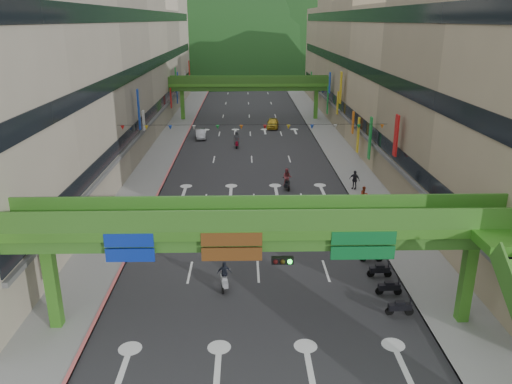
% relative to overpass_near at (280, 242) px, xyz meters
% --- Properties ---
extents(road_slab, '(18.00, 140.00, 0.02)m').
position_rel_overpass_near_xyz_m(road_slab, '(-0.93, 44.62, -5.20)').
color(road_slab, '#28282B').
rests_on(road_slab, ground).
extents(sidewalk_left, '(4.00, 140.00, 0.15)m').
position_rel_overpass_near_xyz_m(sidewalk_left, '(-11.93, 44.62, -5.13)').
color(sidewalk_left, gray).
rests_on(sidewalk_left, ground).
extents(sidewalk_right, '(4.00, 140.00, 0.15)m').
position_rel_overpass_near_xyz_m(sidewalk_right, '(10.07, 44.62, -5.13)').
color(sidewalk_right, gray).
rests_on(sidewalk_right, ground).
extents(curb_left, '(0.20, 140.00, 0.18)m').
position_rel_overpass_near_xyz_m(curb_left, '(-10.03, 44.62, -5.12)').
color(curb_left, '#CC5959').
rests_on(curb_left, ground).
extents(curb_right, '(0.20, 140.00, 0.18)m').
position_rel_overpass_near_xyz_m(curb_right, '(8.17, 44.62, -5.12)').
color(curb_right, gray).
rests_on(curb_right, ground).
extents(building_row_left, '(12.80, 95.00, 19.00)m').
position_rel_overpass_near_xyz_m(building_row_left, '(-19.86, 44.62, 4.25)').
color(building_row_left, '#9E937F').
rests_on(building_row_left, ground).
extents(building_row_right, '(12.80, 95.00, 19.00)m').
position_rel_overpass_near_xyz_m(building_row_right, '(18.00, 44.62, 4.25)').
color(building_row_right, gray).
rests_on(building_row_right, ground).
extents(overpass_near, '(28.00, 12.27, 7.10)m').
position_rel_overpass_near_xyz_m(overpass_near, '(0.00, 0.00, 0.00)').
color(overpass_near, '#4C9E2D').
rests_on(overpass_near, ground).
extents(overpass_far, '(28.00, 2.20, 7.10)m').
position_rel_overpass_near_xyz_m(overpass_far, '(-0.93, 59.62, 0.20)').
color(overpass_far, '#4C9E2D').
rests_on(overpass_far, ground).
extents(hill_left, '(168.00, 140.00, 112.00)m').
position_rel_overpass_near_xyz_m(hill_left, '(-15.93, 154.62, -5.21)').
color(hill_left, '#1C4419').
rests_on(hill_left, ground).
extents(hill_right, '(208.00, 176.00, 128.00)m').
position_rel_overpass_near_xyz_m(hill_right, '(24.07, 174.62, -5.21)').
color(hill_right, '#1C4419').
rests_on(hill_right, ground).
extents(bunting_string, '(26.00, 0.36, 0.47)m').
position_rel_overpass_near_xyz_m(bunting_string, '(-0.93, 24.62, 0.75)').
color(bunting_string, black).
rests_on(bunting_string, ground).
extents(scooter_rider_near, '(0.74, 1.59, 2.06)m').
position_rel_overpass_near_xyz_m(scooter_rider_near, '(-0.39, 13.78, -4.25)').
color(scooter_rider_near, black).
rests_on(scooter_rider_near, ground).
extents(scooter_rider_mid, '(1.01, 1.58, 2.14)m').
position_rel_overpass_near_xyz_m(scooter_rider_mid, '(2.35, 23.41, -4.10)').
color(scooter_rider_mid, black).
rests_on(scooter_rider_mid, ground).
extents(scooter_rider_left, '(0.93, 1.60, 1.86)m').
position_rel_overpass_near_xyz_m(scooter_rider_left, '(-3.07, 4.45, -4.29)').
color(scooter_rider_left, '#96979D').
rests_on(scooter_rider_left, ground).
extents(scooter_rider_far, '(0.92, 1.60, 2.19)m').
position_rel_overpass_near_xyz_m(scooter_rider_far, '(-2.79, 40.29, -4.08)').
color(scooter_rider_far, maroon).
rests_on(scooter_rider_far, ground).
extents(parked_scooter_row, '(1.60, 7.15, 1.08)m').
position_rel_overpass_near_xyz_m(parked_scooter_row, '(6.87, 4.62, -4.68)').
color(parked_scooter_row, black).
rests_on(parked_scooter_row, ground).
extents(car_silver, '(1.73, 3.88, 1.24)m').
position_rel_overpass_near_xyz_m(car_silver, '(-7.93, 45.78, -4.59)').
color(car_silver, '#9FA0A6').
rests_on(car_silver, ground).
extents(car_yellow, '(2.16, 4.47, 1.47)m').
position_rel_overpass_near_xyz_m(car_yellow, '(2.55, 52.65, -4.47)').
color(car_yellow, gold).
rests_on(car_yellow, ground).
extents(pedestrian_red, '(0.94, 0.86, 1.58)m').
position_rel_overpass_near_xyz_m(pedestrian_red, '(8.87, 18.96, -4.41)').
color(pedestrian_red, '#A3381B').
rests_on(pedestrian_red, ground).
extents(pedestrian_dark, '(1.12, 1.04, 1.85)m').
position_rel_overpass_near_xyz_m(pedestrian_dark, '(8.87, 23.05, -4.28)').
color(pedestrian_dark, black).
rests_on(pedestrian_dark, ground).
extents(pedestrian_blue, '(0.78, 0.51, 1.65)m').
position_rel_overpass_near_xyz_m(pedestrian_blue, '(8.87, 13.06, -4.38)').
color(pedestrian_blue, '#303957').
rests_on(pedestrian_blue, ground).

